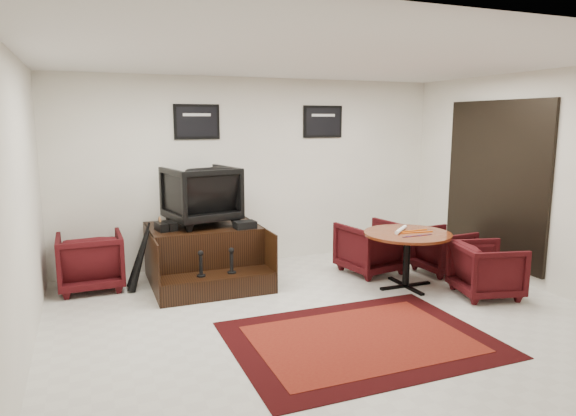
# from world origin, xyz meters

# --- Properties ---
(ground) EXTENTS (6.00, 6.00, 0.00)m
(ground) POSITION_xyz_m (0.00, 0.00, 0.00)
(ground) COLOR silver
(ground) RESTS_ON ground
(room_shell) EXTENTS (6.02, 5.02, 2.81)m
(room_shell) POSITION_xyz_m (0.41, 0.12, 1.79)
(room_shell) COLOR beige
(room_shell) RESTS_ON ground
(area_rug) EXTENTS (2.56, 1.92, 0.01)m
(area_rug) POSITION_xyz_m (0.03, -0.71, 0.01)
(area_rug) COLOR black
(area_rug) RESTS_ON ground
(shine_podium) EXTENTS (1.47, 1.51, 0.76)m
(shine_podium) POSITION_xyz_m (-0.99, 1.77, 0.35)
(shine_podium) COLOR black
(shine_podium) RESTS_ON ground
(shine_chair) EXTENTS (1.02, 0.97, 0.90)m
(shine_chair) POSITION_xyz_m (-0.99, 1.92, 1.21)
(shine_chair) COLOR black
(shine_chair) RESTS_ON shine_podium
(shoes_pair) EXTENTS (0.27, 0.33, 0.11)m
(shoes_pair) POSITION_xyz_m (-1.50, 1.72, 0.81)
(shoes_pair) COLOR black
(shoes_pair) RESTS_ON shine_podium
(polish_kit) EXTENTS (0.29, 0.22, 0.10)m
(polish_kit) POSITION_xyz_m (-0.51, 1.46, 0.81)
(polish_kit) COLOR black
(polish_kit) RESTS_ON shine_podium
(umbrella_black) EXTENTS (0.31, 0.12, 0.82)m
(umbrella_black) POSITION_xyz_m (-1.85, 1.63, 0.41)
(umbrella_black) COLOR black
(umbrella_black) RESTS_ON ground
(umbrella_hooked) EXTENTS (0.33, 0.12, 0.89)m
(umbrella_hooked) POSITION_xyz_m (-1.84, 1.81, 0.45)
(umbrella_hooked) COLOR black
(umbrella_hooked) RESTS_ON ground
(armchair_side) EXTENTS (0.80, 0.75, 0.81)m
(armchair_side) POSITION_xyz_m (-2.44, 1.98, 0.41)
(armchair_side) COLOR black
(armchair_side) RESTS_ON ground
(meeting_table) EXTENTS (1.12, 1.12, 0.73)m
(meeting_table) POSITION_xyz_m (1.41, 0.53, 0.64)
(meeting_table) COLOR #4D1C0B
(meeting_table) RESTS_ON ground
(table_chair_back) EXTENTS (0.90, 0.86, 0.81)m
(table_chair_back) POSITION_xyz_m (1.32, 1.29, 0.40)
(table_chair_back) COLOR black
(table_chair_back) RESTS_ON ground
(table_chair_window) EXTENTS (0.69, 0.73, 0.71)m
(table_chair_window) POSITION_xyz_m (2.30, 0.92, 0.35)
(table_chair_window) COLOR black
(table_chair_window) RESTS_ON ground
(table_chair_corner) EXTENTS (0.82, 0.86, 0.74)m
(table_chair_corner) POSITION_xyz_m (2.14, -0.13, 0.37)
(table_chair_corner) COLOR black
(table_chair_corner) RESTS_ON ground
(paper_roll) EXTENTS (0.35, 0.31, 0.05)m
(paper_roll) POSITION_xyz_m (1.36, 0.62, 0.76)
(paper_roll) COLOR white
(paper_roll) RESTS_ON meeting_table
(table_clutter) EXTENTS (0.57, 0.30, 0.01)m
(table_clutter) POSITION_xyz_m (1.50, 0.48, 0.74)
(table_clutter) COLOR #E45F0C
(table_clutter) RESTS_ON meeting_table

